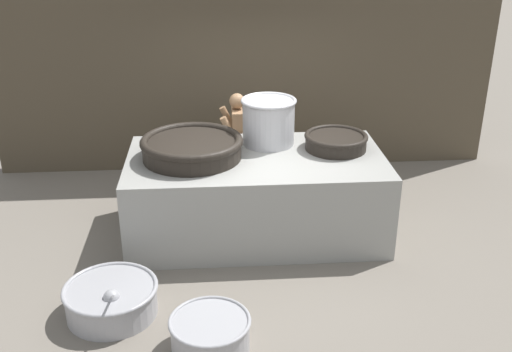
{
  "coord_description": "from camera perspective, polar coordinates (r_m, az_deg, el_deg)",
  "views": [
    {
      "loc": [
        -0.51,
        -6.83,
        3.83
      ],
      "look_at": [
        0.0,
        0.0,
        0.79
      ],
      "focal_mm": 42.0,
      "sensor_mm": 36.0,
      "label": 1
    }
  ],
  "objects": [
    {
      "name": "ground_plane",
      "position": [
        7.85,
        -0.0,
        -5.25
      ],
      "size": [
        60.0,
        60.0,
        0.0
      ],
      "primitive_type": "plane",
      "color": "slate"
    },
    {
      "name": "prep_bowl_meat",
      "position": [
        5.82,
        -4.39,
        -14.74
      ],
      "size": [
        0.78,
        0.78,
        0.36
      ],
      "color": "#9E9EA3",
      "rests_on": "ground_plane"
    },
    {
      "name": "stock_pot",
      "position": [
        7.72,
        1.2,
        5.3
      ],
      "size": [
        0.71,
        0.71,
        0.6
      ],
      "color": "#B7B7BC",
      "rests_on": "hearth_platform"
    },
    {
      "name": "back_wall",
      "position": [
        9.34,
        -1.07,
        11.83
      ],
      "size": [
        7.77,
        0.24,
        3.73
      ],
      "primitive_type": "cube",
      "color": "#4C4233",
      "rests_on": "ground_plane"
    },
    {
      "name": "hearth_platform",
      "position": [
        7.61,
        -0.0,
        -1.8
      ],
      "size": [
        3.19,
        1.69,
        1.05
      ],
      "color": "gray",
      "rests_on": "ground_plane"
    },
    {
      "name": "prep_bowl_vegetables",
      "position": [
        6.44,
        -13.61,
        -11.27
      ],
      "size": [
        0.98,
        1.25,
        0.74
      ],
      "color": "#9E9EA3",
      "rests_on": "ground_plane"
    },
    {
      "name": "giant_wok_near",
      "position": [
        7.34,
        -6.13,
        2.78
      ],
      "size": [
        1.26,
        1.26,
        0.27
      ],
      "color": "black",
      "rests_on": "hearth_platform"
    },
    {
      "name": "giant_wok_far",
      "position": [
        7.66,
        7.62,
        3.34
      ],
      "size": [
        0.81,
        0.81,
        0.2
      ],
      "color": "black",
      "rests_on": "hearth_platform"
    },
    {
      "name": "cook",
      "position": [
        8.5,
        -1.83,
        3.3
      ],
      "size": [
        0.35,
        0.55,
        1.53
      ],
      "rotation": [
        0.0,
        0.0,
        3.14
      ],
      "color": "#9E7551",
      "rests_on": "ground_plane"
    }
  ]
}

